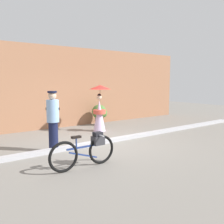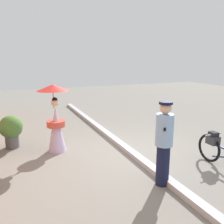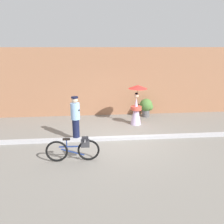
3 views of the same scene
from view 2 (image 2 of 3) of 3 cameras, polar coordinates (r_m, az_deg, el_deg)
The scene contains 6 objects.
ground_plane at distance 6.43m, azimuth 4.26°, elevation -9.90°, with size 30.00×30.00×0.00m, color gray.
sidewalk_curb at distance 6.40m, azimuth 4.27°, elevation -9.41°, with size 14.00×0.20×0.12m, color #B2B2B7.
bicycle_near_officer at distance 6.02m, azimuth 25.11°, elevation -8.57°, with size 1.67×0.48×0.78m.
person_officer at distance 4.72m, azimuth 12.38°, elevation -6.99°, with size 0.34×0.34×1.69m.
person_with_parasol at distance 6.49m, azimuth -13.48°, elevation -1.33°, with size 0.84×0.84×1.81m.
potted_plant_by_door at distance 7.23m, azimuth -23.03°, elevation -3.78°, with size 0.66×0.64×0.93m.
Camera 2 is at (-5.25, 2.75, 2.48)m, focal length 37.99 mm.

